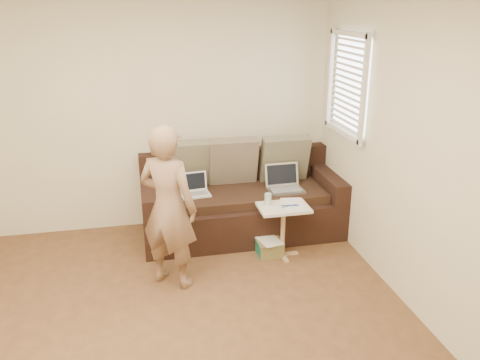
{
  "coord_description": "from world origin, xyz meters",
  "views": [
    {
      "loc": [
        -0.22,
        -3.25,
        2.51
      ],
      "look_at": [
        0.8,
        1.4,
        0.78
      ],
      "focal_mm": 37.11,
      "sensor_mm": 36.0,
      "label": 1
    }
  ],
  "objects_px": {
    "sofa": "(242,198)",
    "person": "(168,207)",
    "laptop_silver": "(286,191)",
    "laptop_white": "(195,195)",
    "striped_box": "(269,247)",
    "drinking_glass": "(268,199)",
    "side_table": "(283,231)"
  },
  "relations": [
    {
      "from": "laptop_white",
      "to": "sofa",
      "type": "bearing_deg",
      "value": -1.23
    },
    {
      "from": "laptop_white",
      "to": "drinking_glass",
      "type": "relative_size",
      "value": 2.62
    },
    {
      "from": "laptop_white",
      "to": "striped_box",
      "type": "bearing_deg",
      "value": -43.77
    },
    {
      "from": "drinking_glass",
      "to": "laptop_white",
      "type": "bearing_deg",
      "value": 143.11
    },
    {
      "from": "laptop_white",
      "to": "striped_box",
      "type": "relative_size",
      "value": 1.19
    },
    {
      "from": "laptop_silver",
      "to": "drinking_glass",
      "type": "height_order",
      "value": "drinking_glass"
    },
    {
      "from": "laptop_white",
      "to": "side_table",
      "type": "relative_size",
      "value": 0.56
    },
    {
      "from": "sofa",
      "to": "side_table",
      "type": "distance_m",
      "value": 0.71
    },
    {
      "from": "laptop_white",
      "to": "side_table",
      "type": "bearing_deg",
      "value": -41.58
    },
    {
      "from": "side_table",
      "to": "drinking_glass",
      "type": "height_order",
      "value": "drinking_glass"
    },
    {
      "from": "laptop_white",
      "to": "striped_box",
      "type": "height_order",
      "value": "laptop_white"
    },
    {
      "from": "sofa",
      "to": "person",
      "type": "height_order",
      "value": "person"
    },
    {
      "from": "drinking_glass",
      "to": "striped_box",
      "type": "bearing_deg",
      "value": -52.54
    },
    {
      "from": "laptop_white",
      "to": "striped_box",
      "type": "xyz_separation_m",
      "value": [
        0.69,
        -0.53,
        -0.44
      ]
    },
    {
      "from": "laptop_white",
      "to": "drinking_glass",
      "type": "distance_m",
      "value": 0.85
    },
    {
      "from": "sofa",
      "to": "laptop_silver",
      "type": "bearing_deg",
      "value": -15.13
    },
    {
      "from": "person",
      "to": "laptop_silver",
      "type": "bearing_deg",
      "value": -114.95
    },
    {
      "from": "laptop_silver",
      "to": "sofa",
      "type": "bearing_deg",
      "value": 163.66
    },
    {
      "from": "sofa",
      "to": "striped_box",
      "type": "relative_size",
      "value": 8.35
    },
    {
      "from": "person",
      "to": "drinking_glass",
      "type": "bearing_deg",
      "value": -125.93
    },
    {
      "from": "laptop_silver",
      "to": "person",
      "type": "relative_size",
      "value": 0.25
    },
    {
      "from": "sofa",
      "to": "laptop_white",
      "type": "bearing_deg",
      "value": -174.83
    },
    {
      "from": "side_table",
      "to": "striped_box",
      "type": "relative_size",
      "value": 2.11
    },
    {
      "from": "sofa",
      "to": "person",
      "type": "bearing_deg",
      "value": -134.01
    },
    {
      "from": "person",
      "to": "laptop_white",
      "type": "bearing_deg",
      "value": -77.01
    },
    {
      "from": "person",
      "to": "sofa",
      "type": "bearing_deg",
      "value": -98.82
    },
    {
      "from": "sofa",
      "to": "side_table",
      "type": "bearing_deg",
      "value": -64.64
    },
    {
      "from": "drinking_glass",
      "to": "sofa",
      "type": "bearing_deg",
      "value": 105.25
    },
    {
      "from": "sofa",
      "to": "laptop_silver",
      "type": "distance_m",
      "value": 0.5
    },
    {
      "from": "person",
      "to": "drinking_glass",
      "type": "distance_m",
      "value": 1.09
    },
    {
      "from": "person",
      "to": "side_table",
      "type": "height_order",
      "value": "person"
    },
    {
      "from": "laptop_white",
      "to": "laptop_silver",
      "type": "bearing_deg",
      "value": -11.06
    }
  ]
}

